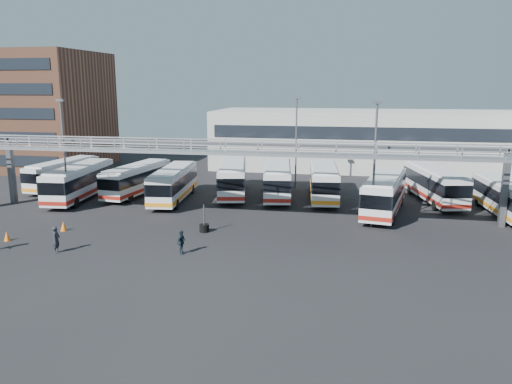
% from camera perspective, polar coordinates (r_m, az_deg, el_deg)
% --- Properties ---
extents(ground, '(140.00, 140.00, 0.00)m').
position_cam_1_polar(ground, '(37.00, -5.59, -5.91)').
color(ground, black).
rests_on(ground, ground).
extents(gantry, '(51.40, 5.15, 7.10)m').
position_cam_1_polar(gantry, '(41.30, -3.44, 3.86)').
color(gantry, '#979AA0').
rests_on(gantry, ground).
extents(apartment_building, '(18.00, 15.00, 16.00)m').
position_cam_1_polar(apartment_building, '(77.60, -24.06, 8.51)').
color(apartment_building, brown).
rests_on(apartment_building, ground).
extents(warehouse, '(42.00, 14.00, 8.00)m').
position_cam_1_polar(warehouse, '(72.13, 12.39, 5.88)').
color(warehouse, '#9E9E99').
rests_on(warehouse, ground).
extents(light_pole_left, '(0.70, 0.35, 10.21)m').
position_cam_1_polar(light_pole_left, '(49.57, -21.10, 4.70)').
color(light_pole_left, '#4C4F54').
rests_on(light_pole_left, ground).
extents(light_pole_mid, '(0.70, 0.35, 10.21)m').
position_cam_1_polar(light_pole_mid, '(41.15, 13.41, 3.83)').
color(light_pole_mid, '#4C4F54').
rests_on(light_pole_mid, ground).
extents(light_pole_back, '(0.70, 0.35, 10.21)m').
position_cam_1_polar(light_pole_back, '(56.35, 4.62, 6.24)').
color(light_pole_back, '#4C4F54').
rests_on(light_pole_back, ground).
extents(bus_0, '(3.47, 10.66, 3.18)m').
position_cam_1_polar(bus_0, '(60.22, -21.17, 2.03)').
color(bus_0, silver).
rests_on(bus_0, ground).
extents(bus_1, '(3.67, 11.72, 3.50)m').
position_cam_1_polar(bus_1, '(53.72, -19.51, 1.22)').
color(bus_1, silver).
rests_on(bus_1, ground).
extents(bus_2, '(3.65, 10.88, 3.24)m').
position_cam_1_polar(bus_2, '(54.20, -13.43, 1.52)').
color(bus_2, silver).
rests_on(bus_2, ground).
extents(bus_3, '(3.66, 11.20, 3.34)m').
position_cam_1_polar(bus_3, '(50.72, -9.43, 1.05)').
color(bus_3, silver).
rests_on(bus_3, ground).
extents(bus_4, '(4.98, 11.89, 3.52)m').
position_cam_1_polar(bus_4, '(52.69, -2.68, 1.72)').
color(bus_4, silver).
rests_on(bus_4, ground).
extents(bus_5, '(4.16, 11.64, 3.46)m').
position_cam_1_polar(bus_5, '(51.83, 2.51, 1.51)').
color(bus_5, silver).
rests_on(bus_5, ground).
extents(bus_6, '(3.70, 11.60, 3.46)m').
position_cam_1_polar(bus_6, '(51.41, 7.74, 1.33)').
color(bus_6, silver).
rests_on(bus_6, ground).
extents(bus_7, '(4.70, 11.85, 3.51)m').
position_cam_1_polar(bus_7, '(46.54, 14.47, -0.03)').
color(bus_7, silver).
rests_on(bus_7, ground).
extents(bus_8, '(4.93, 11.68, 3.46)m').
position_cam_1_polar(bus_8, '(52.60, 19.71, 0.97)').
color(bus_8, silver).
rests_on(bus_8, ground).
extents(bus_9, '(3.29, 10.45, 3.12)m').
position_cam_1_polar(bus_9, '(49.71, 26.41, -0.42)').
color(bus_9, silver).
rests_on(bus_9, ground).
extents(pedestrian_a, '(0.55, 0.74, 1.88)m').
position_cam_1_polar(pedestrian_a, '(37.35, -21.85, -5.06)').
color(pedestrian_a, black).
rests_on(pedestrian_a, ground).
extents(pedestrian_d, '(0.57, 1.04, 1.69)m').
position_cam_1_polar(pedestrian_d, '(34.81, -8.53, -5.69)').
color(pedestrian_d, '#1C2632').
rests_on(pedestrian_d, ground).
extents(cone_left, '(0.59, 0.59, 0.72)m').
position_cam_1_polar(cone_left, '(41.83, -26.58, -4.52)').
color(cone_left, orange).
rests_on(cone_left, ground).
extents(cone_right, '(0.64, 0.64, 0.77)m').
position_cam_1_polar(cone_right, '(42.83, -21.15, -3.65)').
color(cone_right, orange).
rests_on(cone_right, ground).
extents(tire_stack, '(0.78, 0.78, 2.22)m').
position_cam_1_polar(tire_stack, '(39.87, -5.94, -4.03)').
color(tire_stack, black).
rests_on(tire_stack, ground).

